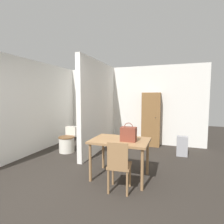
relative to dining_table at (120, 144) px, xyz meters
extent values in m
plane|color=#2D2823|center=(-0.61, -1.01, -0.65)|extent=(16.00, 16.00, 0.00)
cube|color=white|center=(-0.61, 2.65, 0.60)|extent=(5.01, 0.12, 2.50)
cube|color=white|center=(-2.68, 0.79, 0.60)|extent=(0.12, 4.60, 2.50)
cube|color=white|center=(-1.07, 1.46, 0.60)|extent=(0.12, 2.27, 2.50)
cube|color=#997047|center=(0.00, 0.00, 0.07)|extent=(1.06, 0.74, 0.04)
cylinder|color=#997047|center=(-0.47, -0.31, -0.30)|extent=(0.05, 0.05, 0.70)
cylinder|color=#997047|center=(0.47, -0.31, -0.30)|extent=(0.05, 0.05, 0.70)
cylinder|color=#997047|center=(-0.47, 0.31, -0.30)|extent=(0.05, 0.05, 0.70)
cylinder|color=#997047|center=(0.47, 0.31, -0.30)|extent=(0.05, 0.05, 0.70)
cube|color=#997047|center=(0.12, -0.42, -0.24)|extent=(0.39, 0.39, 0.04)
cube|color=#997047|center=(0.14, -0.59, -0.01)|extent=(0.33, 0.06, 0.41)
cylinder|color=#997047|center=(-0.04, -0.29, -0.45)|extent=(0.04, 0.04, 0.40)
cylinder|color=#997047|center=(0.26, -0.26, -0.45)|extent=(0.04, 0.04, 0.40)
cylinder|color=#997047|center=(-0.01, -0.59, -0.45)|extent=(0.04, 0.04, 0.40)
cylinder|color=#997047|center=(0.28, -0.56, -0.45)|extent=(0.04, 0.04, 0.40)
cylinder|color=silver|center=(-1.84, 0.98, -0.45)|extent=(0.42, 0.42, 0.40)
cylinder|color=brown|center=(-1.84, 0.98, -0.24)|extent=(0.44, 0.44, 0.02)
cube|color=silver|center=(-1.84, 1.26, -0.12)|extent=(0.33, 0.18, 0.26)
cube|color=brown|center=(0.18, -0.06, 0.22)|extent=(0.28, 0.17, 0.26)
torus|color=brown|center=(0.18, -0.06, 0.34)|extent=(0.16, 0.01, 0.16)
cube|color=brown|center=(0.28, 2.40, 0.17)|extent=(0.55, 0.35, 1.65)
sphere|color=black|center=(0.43, 2.21, 0.26)|extent=(0.02, 0.02, 0.02)
cube|color=#9E9EA3|center=(1.16, 1.69, -0.39)|extent=(0.27, 0.16, 0.52)
camera|label=1|loc=(0.92, -3.07, 0.90)|focal=28.00mm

